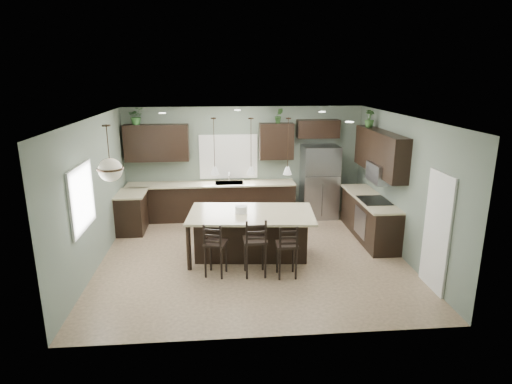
% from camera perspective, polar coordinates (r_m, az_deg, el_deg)
% --- Properties ---
extents(ground, '(6.00, 6.00, 0.00)m').
position_cam_1_polar(ground, '(8.77, -0.43, -8.61)').
color(ground, '#9E8466').
rests_on(ground, ground).
extents(pantry_door, '(0.04, 0.82, 2.04)m').
position_cam_1_polar(pantry_door, '(7.80, 22.96, -4.96)').
color(pantry_door, white).
rests_on(pantry_door, ground).
extents(window_back, '(1.35, 0.02, 1.00)m').
position_cam_1_polar(window_back, '(10.91, -3.69, 4.73)').
color(window_back, white).
rests_on(window_back, room_shell).
extents(window_left, '(0.02, 1.10, 1.00)m').
position_cam_1_polar(window_left, '(7.83, -22.30, -0.75)').
color(window_left, white).
rests_on(window_left, room_shell).
extents(left_return_cabs, '(0.60, 0.90, 0.90)m').
position_cam_1_polar(left_return_cabs, '(10.38, -16.24, -2.70)').
color(left_return_cabs, black).
rests_on(left_return_cabs, ground).
extents(left_return_countertop, '(0.66, 0.96, 0.04)m').
position_cam_1_polar(left_return_countertop, '(10.25, -16.33, -0.20)').
color(left_return_countertop, beige).
rests_on(left_return_countertop, left_return_cabs).
extents(back_lower_cabs, '(4.20, 0.60, 0.90)m').
position_cam_1_polar(back_lower_cabs, '(10.89, -5.92, -1.30)').
color(back_lower_cabs, black).
rests_on(back_lower_cabs, ground).
extents(back_countertop, '(4.20, 0.66, 0.04)m').
position_cam_1_polar(back_countertop, '(10.75, -5.99, 1.07)').
color(back_countertop, beige).
rests_on(back_countertop, back_lower_cabs).
extents(sink_inset, '(0.70, 0.45, 0.01)m').
position_cam_1_polar(sink_inset, '(10.74, -3.59, 1.21)').
color(sink_inset, gray).
rests_on(sink_inset, back_countertop).
extents(faucet, '(0.02, 0.02, 0.28)m').
position_cam_1_polar(faucet, '(10.68, -3.60, 1.92)').
color(faucet, silver).
rests_on(faucet, back_countertop).
extents(back_upper_left, '(1.55, 0.34, 0.90)m').
position_cam_1_polar(back_upper_left, '(10.79, -13.09, 6.40)').
color(back_upper_left, black).
rests_on(back_upper_left, room_shell).
extents(back_upper_right, '(0.85, 0.34, 0.90)m').
position_cam_1_polar(back_upper_right, '(10.78, 2.73, 6.78)').
color(back_upper_right, black).
rests_on(back_upper_right, room_shell).
extents(fridge_header, '(1.05, 0.34, 0.45)m').
position_cam_1_polar(fridge_header, '(10.93, 8.27, 8.34)').
color(fridge_header, black).
rests_on(fridge_header, room_shell).
extents(right_lower_cabs, '(0.60, 2.35, 0.90)m').
position_cam_1_polar(right_lower_cabs, '(9.97, 14.85, -3.36)').
color(right_lower_cabs, black).
rests_on(right_lower_cabs, ground).
extents(right_countertop, '(0.66, 2.35, 0.04)m').
position_cam_1_polar(right_countertop, '(9.82, 14.93, -0.77)').
color(right_countertop, beige).
rests_on(right_countertop, right_lower_cabs).
extents(cooktop, '(0.58, 0.75, 0.02)m').
position_cam_1_polar(cooktop, '(9.57, 15.48, -1.08)').
color(cooktop, black).
rests_on(cooktop, right_countertop).
extents(wall_oven_front, '(0.01, 0.72, 0.60)m').
position_cam_1_polar(wall_oven_front, '(9.62, 13.67, -3.96)').
color(wall_oven_front, gray).
rests_on(wall_oven_front, right_lower_cabs).
extents(right_upper_cabs, '(0.34, 2.35, 0.90)m').
position_cam_1_polar(right_upper_cabs, '(9.65, 16.19, 5.14)').
color(right_upper_cabs, black).
rests_on(right_upper_cabs, room_shell).
extents(microwave, '(0.40, 0.75, 0.40)m').
position_cam_1_polar(microwave, '(9.45, 16.31, 2.45)').
color(microwave, gray).
rests_on(microwave, right_upper_cabs).
extents(refrigerator, '(0.90, 0.74, 1.85)m').
position_cam_1_polar(refrigerator, '(11.01, 8.45, 1.37)').
color(refrigerator, gray).
rests_on(refrigerator, ground).
extents(kitchen_island, '(2.58, 1.62, 0.92)m').
position_cam_1_polar(kitchen_island, '(8.62, -0.63, -5.71)').
color(kitchen_island, black).
rests_on(kitchen_island, ground).
extents(serving_dish, '(0.24, 0.24, 0.14)m').
position_cam_1_polar(serving_dish, '(8.45, -2.00, -2.34)').
color(serving_dish, silver).
rests_on(serving_dish, kitchen_island).
extents(bar_stool_left, '(0.48, 0.48, 1.03)m').
position_cam_1_polar(bar_stool_left, '(7.86, -5.41, -7.56)').
color(bar_stool_left, black).
rests_on(bar_stool_left, ground).
extents(bar_stool_center, '(0.43, 0.43, 1.12)m').
position_cam_1_polar(bar_stool_center, '(7.81, -0.14, -7.27)').
color(bar_stool_center, black).
rests_on(bar_stool_center, ground).
extents(bar_stool_right, '(0.38, 0.38, 1.01)m').
position_cam_1_polar(bar_stool_right, '(7.80, 4.12, -7.77)').
color(bar_stool_right, black).
rests_on(bar_stool_right, ground).
extents(pendant_left, '(0.17, 0.17, 1.10)m').
position_cam_1_polar(pendant_left, '(8.19, -5.60, 6.06)').
color(pendant_left, silver).
rests_on(pendant_left, room_shell).
extents(pendant_center, '(0.17, 0.17, 1.10)m').
position_cam_1_polar(pendant_center, '(8.15, -0.67, 6.08)').
color(pendant_center, silver).
rests_on(pendant_center, room_shell).
extents(pendant_right, '(0.17, 0.17, 1.10)m').
position_cam_1_polar(pendant_right, '(8.17, 4.27, 6.06)').
color(pendant_right, silver).
rests_on(pendant_right, room_shell).
extents(chandelier, '(0.43, 0.43, 0.95)m').
position_cam_1_polar(chandelier, '(7.41, -19.04, 4.89)').
color(chandelier, '#F0E4C4').
rests_on(chandelier, room_shell).
extents(plant_back_left, '(0.45, 0.42, 0.41)m').
position_cam_1_polar(plant_back_left, '(10.76, -15.68, 9.73)').
color(plant_back_left, '#2A5826').
rests_on(plant_back_left, back_upper_left).
extents(plant_back_right, '(0.21, 0.17, 0.37)m').
position_cam_1_polar(plant_back_right, '(10.68, 3.07, 10.13)').
color(plant_back_right, '#274B20').
rests_on(plant_back_right, back_upper_right).
extents(plant_right_wall, '(0.25, 0.25, 0.40)m').
position_cam_1_polar(plant_right_wall, '(10.21, 14.89, 9.45)').
color(plant_right_wall, '#315826').
rests_on(plant_right_wall, right_upper_cabs).
extents(room_shell, '(6.00, 6.00, 6.00)m').
position_cam_1_polar(room_shell, '(8.22, -0.45, 2.26)').
color(room_shell, slate).
rests_on(room_shell, ground).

